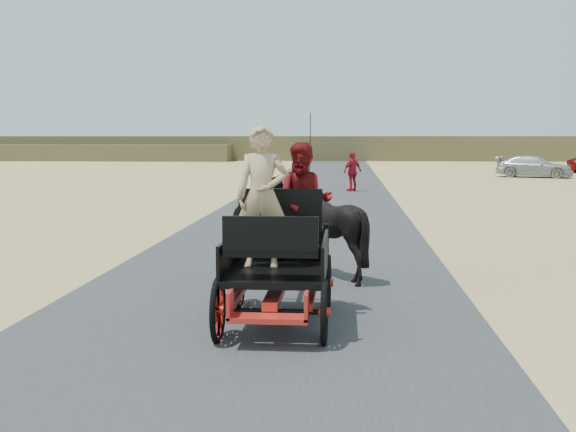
# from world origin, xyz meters

# --- Properties ---
(ground) EXTENTS (140.00, 140.00, 0.00)m
(ground) POSITION_xyz_m (0.00, 0.00, 0.00)
(ground) COLOR tan
(road) EXTENTS (6.00, 140.00, 0.01)m
(road) POSITION_xyz_m (0.00, 0.00, 0.01)
(road) COLOR #38383A
(road) RESTS_ON ground
(ridge_far) EXTENTS (140.00, 6.00, 2.40)m
(ridge_far) POSITION_xyz_m (0.00, 62.00, 1.20)
(ridge_far) COLOR brown
(ridge_far) RESTS_ON ground
(ridge_near) EXTENTS (40.00, 4.00, 1.60)m
(ridge_near) POSITION_xyz_m (-30.00, 58.00, 0.80)
(ridge_near) COLOR brown
(ridge_near) RESTS_ON ground
(carriage) EXTENTS (1.30, 2.40, 0.72)m
(carriage) POSITION_xyz_m (0.33, -1.82, 0.36)
(carriage) COLOR black
(carriage) RESTS_ON ground
(horse_left) EXTENTS (0.91, 2.01, 1.70)m
(horse_left) POSITION_xyz_m (-0.22, 1.18, 0.85)
(horse_left) COLOR black
(horse_left) RESTS_ON ground
(horse_right) EXTENTS (1.37, 1.54, 1.70)m
(horse_right) POSITION_xyz_m (0.88, 1.18, 0.85)
(horse_right) COLOR black
(horse_right) RESTS_ON ground
(driver_man) EXTENTS (0.66, 0.43, 1.80)m
(driver_man) POSITION_xyz_m (0.13, -1.77, 1.62)
(driver_man) COLOR tan
(driver_man) RESTS_ON carriage
(passenger_woman) EXTENTS (0.77, 0.60, 1.58)m
(passenger_woman) POSITION_xyz_m (0.63, -1.22, 1.51)
(passenger_woman) COLOR #660C0F
(passenger_woman) RESTS_ON carriage
(pedestrian) EXTENTS (1.01, 1.01, 1.73)m
(pedestrian) POSITION_xyz_m (1.43, 20.56, 0.86)
(pedestrian) COLOR #AC1325
(pedestrian) RESTS_ON ground
(car_c) EXTENTS (4.63, 3.22, 1.24)m
(car_c) POSITION_xyz_m (12.05, 32.17, 0.62)
(car_c) COLOR #B2B2B7
(car_c) RESTS_ON ground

